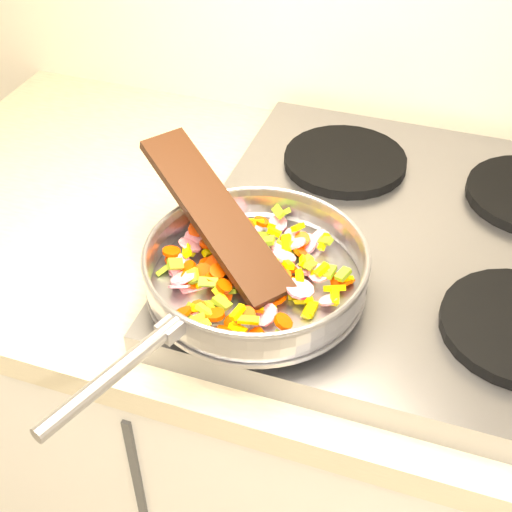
% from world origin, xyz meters
% --- Properties ---
extents(cooktop, '(0.60, 0.60, 0.04)m').
position_xyz_m(cooktop, '(-0.70, 1.67, 0.92)').
color(cooktop, '#939399').
rests_on(cooktop, counter_top).
extents(grate_fl, '(0.19, 0.19, 0.02)m').
position_xyz_m(grate_fl, '(-0.84, 1.52, 0.95)').
color(grate_fl, black).
rests_on(grate_fl, cooktop).
extents(grate_bl, '(0.19, 0.19, 0.02)m').
position_xyz_m(grate_bl, '(-0.84, 1.81, 0.95)').
color(grate_bl, black).
rests_on(grate_bl, cooktop).
extents(saute_pan, '(0.31, 0.46, 0.05)m').
position_xyz_m(saute_pan, '(-0.88, 1.48, 0.99)').
color(saute_pan, '#9E9EA5').
rests_on(saute_pan, grate_fl).
extents(vegetable_heap, '(0.25, 0.26, 0.05)m').
position_xyz_m(vegetable_heap, '(-0.89, 1.49, 0.97)').
color(vegetable_heap, olive).
rests_on(vegetable_heap, saute_pan).
extents(wooden_spatula, '(0.25, 0.20, 0.10)m').
position_xyz_m(wooden_spatula, '(-0.94, 1.52, 1.02)').
color(wooden_spatula, black).
rests_on(wooden_spatula, saute_pan).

